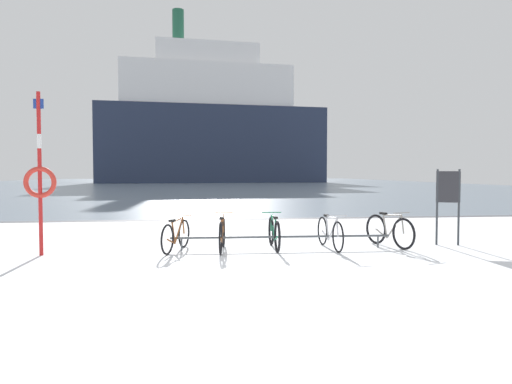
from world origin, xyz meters
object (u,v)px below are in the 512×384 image
object	(u,v)px
bicycle_2	(274,233)
bicycle_3	(330,233)
bicycle_0	(176,235)
rescue_post	(40,177)
bicycle_1	(222,234)
info_sign	(448,194)
ferry_ship	(210,126)
bicycle_4	(389,231)

from	to	relation	value
bicycle_2	bicycle_3	world-z (taller)	same
bicycle_0	bicycle_2	distance (m)	2.21
bicycle_2	bicycle_3	bearing A→B (deg)	-6.44
bicycle_3	rescue_post	size ratio (longest dim) A/B	0.52
bicycle_1	info_sign	world-z (taller)	info_sign
bicycle_2	ferry_ship	size ratio (longest dim) A/B	0.04
info_sign	rescue_post	xyz separation A→B (m)	(-9.23, -0.25, 0.42)
bicycle_1	bicycle_3	distance (m)	2.47
bicycle_4	ferry_ship	world-z (taller)	ferry_ship
bicycle_0	bicycle_3	bearing A→B (deg)	-1.53
bicycle_0	rescue_post	size ratio (longest dim) A/B	0.45
bicycle_0	bicycle_3	world-z (taller)	bicycle_3
bicycle_0	ferry_ship	xyz separation A→B (m)	(2.44, 70.24, 9.48)
bicycle_1	ferry_ship	world-z (taller)	ferry_ship
bicycle_2	bicycle_3	distance (m)	1.28
rescue_post	ferry_ship	world-z (taller)	ferry_ship
ferry_ship	rescue_post	bearing A→B (deg)	-94.25
bicycle_4	rescue_post	size ratio (longest dim) A/B	0.47
bicycle_2	rescue_post	bearing A→B (deg)	-177.22
bicycle_2	bicycle_4	xyz separation A→B (m)	(2.73, -0.06, 0.01)
rescue_post	ferry_ship	distance (m)	71.10
bicycle_1	bicycle_3	size ratio (longest dim) A/B	0.95
bicycle_0	ferry_ship	bearing A→B (deg)	88.01
bicycle_1	bicycle_2	xyz separation A→B (m)	(1.19, 0.13, -0.01)
bicycle_1	ferry_ship	distance (m)	70.97
info_sign	rescue_post	distance (m)	9.24
bicycle_3	ferry_ship	world-z (taller)	ferry_ship
bicycle_0	bicycle_2	bearing A→B (deg)	1.32
bicycle_1	ferry_ship	size ratio (longest dim) A/B	0.04
bicycle_2	info_sign	distance (m)	4.31
bicycle_1	info_sign	bearing A→B (deg)	1.47
bicycle_2	bicycle_3	xyz separation A→B (m)	(1.27, -0.14, 0.00)
bicycle_1	bicycle_4	bearing A→B (deg)	1.00
rescue_post	bicycle_2	bearing A→B (deg)	2.78
info_sign	rescue_post	world-z (taller)	rescue_post
bicycle_1	bicycle_2	bearing A→B (deg)	6.18
rescue_post	bicycle_4	bearing A→B (deg)	1.35
bicycle_4	bicycle_3	bearing A→B (deg)	-176.76
bicycle_4	ferry_ship	distance (m)	70.93
bicycle_2	rescue_post	size ratio (longest dim) A/B	0.49
rescue_post	bicycle_3	bearing A→B (deg)	0.91
bicycle_2	info_sign	xyz separation A→B (m)	(4.22, 0.01, 0.86)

